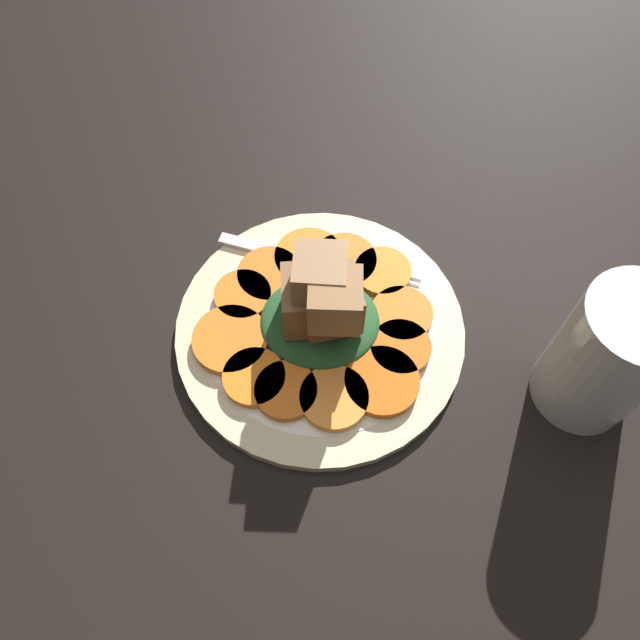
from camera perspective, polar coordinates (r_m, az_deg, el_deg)
table_slab at (r=56.03cm, az=-0.00°, el=-1.56°), size 120.00×120.00×2.00cm
plate at (r=54.69cm, az=-0.00°, el=-0.82°), size 25.21×25.21×1.05cm
carrot_slice_0 at (r=56.62cm, az=-4.64°, el=4.13°), size 5.82×5.82×0.85cm
carrot_slice_1 at (r=55.68cm, az=-7.07°, el=2.24°), size 5.07×5.07×0.85cm
carrot_slice_2 at (r=53.59cm, az=-8.19°, el=-1.80°), size 6.50×6.50×0.85cm
carrot_slice_3 at (r=51.80cm, az=-6.04°, el=-5.24°), size 5.21×5.21×0.85cm
carrot_slice_4 at (r=51.11cm, az=-3.13°, el=-6.48°), size 5.16×5.16×0.85cm
carrot_slice_5 at (r=50.81cm, az=1.29°, el=-7.13°), size 5.64×5.64×0.85cm
carrot_slice_6 at (r=51.62cm, az=5.67°, el=-5.61°), size 6.21×6.21×0.85cm
carrot_slice_7 at (r=53.13cm, az=7.38°, el=-2.54°), size 5.17×5.17×0.85cm
carrot_slice_8 at (r=54.72cm, az=7.47°, el=0.52°), size 5.42×5.42×0.85cm
carrot_slice_9 at (r=56.89cm, az=5.74°, el=4.39°), size 5.16×5.16×0.85cm
carrot_slice_10 at (r=57.33cm, az=2.23°, el=5.40°), size 5.92×5.92×0.85cm
carrot_slice_11 at (r=57.53cm, az=-1.04°, el=5.73°), size 6.31×6.31×0.85cm
center_pile at (r=50.68cm, az=0.22°, el=1.54°), size 10.25×9.23×9.83cm
fork at (r=57.39cm, az=0.23°, el=5.16°), size 18.91×6.57×0.40cm
water_glass at (r=51.66cm, az=24.78°, el=-3.10°), size 7.96×7.96×12.72cm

